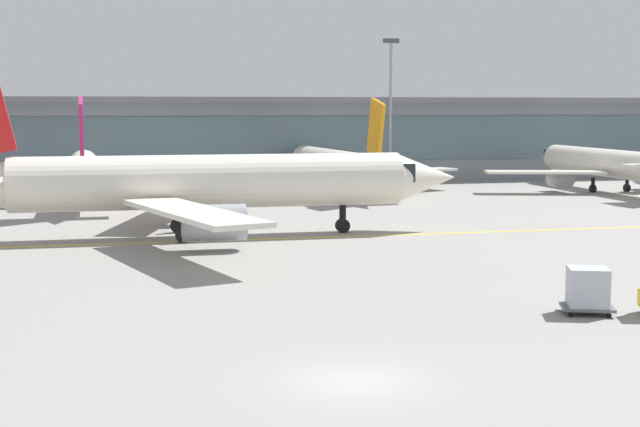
% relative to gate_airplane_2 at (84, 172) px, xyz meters
% --- Properties ---
extents(ground_plane, '(400.00, 400.00, 0.00)m').
position_rel_gate_airplane_2_xyz_m(ground_plane, '(9.02, -57.34, -2.80)').
color(ground_plane, gray).
extents(taxiway_centreline_stripe, '(110.00, 1.25, 0.01)m').
position_rel_gate_airplane_2_xyz_m(taxiway_centreline_stripe, '(8.50, -25.83, -2.80)').
color(taxiway_centreline_stripe, yellow).
rests_on(taxiway_centreline_stripe, ground_plane).
extents(terminal_concourse, '(200.62, 11.00, 9.60)m').
position_rel_gate_airplane_2_xyz_m(terminal_concourse, '(9.02, 21.27, 2.12)').
color(terminal_concourse, '#8C939E').
rests_on(terminal_concourse, ground_plane).
extents(gate_airplane_2, '(26.24, 28.13, 9.34)m').
position_rel_gate_airplane_2_xyz_m(gate_airplane_2, '(0.00, 0.00, 0.00)').
color(gate_airplane_2, silver).
rests_on(gate_airplane_2, ground_plane).
extents(gate_airplane_3, '(26.15, 28.22, 9.34)m').
position_rel_gate_airplane_2_xyz_m(gate_airplane_3, '(24.14, 4.49, 0.00)').
color(gate_airplane_3, silver).
rests_on(gate_airplane_3, ground_plane).
extents(gate_airplane_4, '(26.24, 28.12, 9.34)m').
position_rel_gate_airplane_2_xyz_m(gate_airplane_4, '(51.40, 0.30, 0.00)').
color(gate_airplane_4, silver).
rests_on(gate_airplane_4, ground_plane).
extents(taxiing_regional_jet, '(35.56, 33.17, 11.81)m').
position_rel_gate_airplane_2_xyz_m(taxiing_regional_jet, '(8.04, -23.83, 0.74)').
color(taxiing_regional_jet, silver).
rests_on(taxiing_regional_jet, ground_plane).
extents(cargo_dolly_lead, '(2.52, 2.23, 1.94)m').
position_rel_gate_airplane_2_xyz_m(cargo_dolly_lead, '(20.93, -50.48, -1.75)').
color(cargo_dolly_lead, '#595B60').
rests_on(cargo_dolly_lead, ground_plane).
extents(apron_light_mast_2, '(1.80, 0.36, 16.02)m').
position_rel_gate_airplane_2_xyz_m(apron_light_mast_2, '(33.05, 14.27, 5.90)').
color(apron_light_mast_2, gray).
rests_on(apron_light_mast_2, ground_plane).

